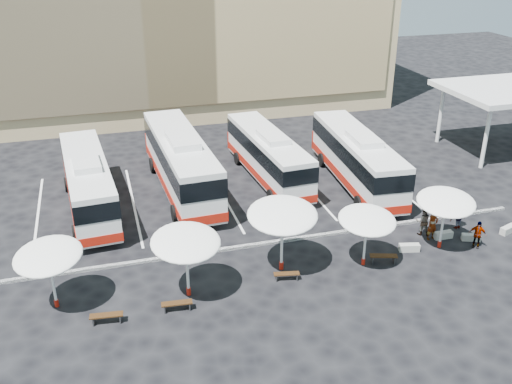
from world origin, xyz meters
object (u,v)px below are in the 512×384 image
object	(u,v)px
sunshade_2	(282,215)
wood_bench_3	(384,257)
bus_3	(356,157)
passenger_0	(432,224)
bus_0	(88,182)
conc_bench_2	(471,237)
conc_bench_1	(443,235)
conc_bench_3	(508,230)
wood_bench_0	(106,317)
sunshade_3	(367,220)
passenger_3	(458,215)
wood_bench_1	(177,304)
conc_bench_0	(409,248)
sunshade_4	(446,202)
bus_1	(181,161)
bus_2	(268,154)
passenger_2	(477,234)
sunshade_1	(186,242)
wood_bench_2	(287,275)
passenger_1	(423,221)
sunshade_0	(48,256)

from	to	relation	value
sunshade_2	wood_bench_3	bearing A→B (deg)	-9.58
bus_3	passenger_0	world-z (taller)	bus_3
bus_0	sunshade_2	xyz separation A→B (m)	(9.58, -10.26, 1.31)
conc_bench_2	bus_0	bearing A→B (deg)	153.77
bus_0	conc_bench_1	xyz separation A→B (m)	(19.78, -9.76, -1.73)
conc_bench_3	wood_bench_0	bearing A→B (deg)	-174.90
bus_0	wood_bench_3	distance (m)	18.89
sunshade_3	passenger_3	world-z (taller)	sunshade_3
conc_bench_3	passenger_0	distance (m)	4.94
wood_bench_1	conc_bench_0	distance (m)	13.60
passenger_0	sunshade_4	bearing A→B (deg)	-104.48
bus_1	sunshade_2	bearing A→B (deg)	-76.09
conc_bench_0	conc_bench_1	distance (m)	2.76
bus_2	conc_bench_3	xyz separation A→B (m)	(11.41, -11.78, -1.68)
conc_bench_2	passenger_3	world-z (taller)	passenger_3
bus_2	passenger_3	bearing A→B (deg)	-53.25
bus_3	passenger_2	world-z (taller)	bus_3
bus_1	sunshade_1	bearing A→B (deg)	-100.63
bus_3	wood_bench_3	world-z (taller)	bus_3
wood_bench_3	wood_bench_1	bearing A→B (deg)	-174.41
wood_bench_3	passenger_3	xyz separation A→B (m)	(6.17, 2.31, 0.51)
passenger_2	wood_bench_3	bearing A→B (deg)	-140.29
sunshade_4	wood_bench_2	distance (m)	9.86
sunshade_2	conc_bench_1	xyz separation A→B (m)	(10.20, 0.50, -3.04)
bus_2	conc_bench_1	world-z (taller)	bus_2
bus_2	passenger_3	xyz separation A→B (m)	(8.82, -10.40, -1.03)
bus_3	passenger_2	distance (m)	10.55
passenger_2	passenger_0	bearing A→B (deg)	-179.09
wood_bench_1	passenger_2	xyz separation A→B (m)	(17.35, 1.16, 0.48)
conc_bench_0	passenger_0	distance (m)	2.24
conc_bench_1	conc_bench_0	bearing A→B (deg)	-164.48
wood_bench_3	passenger_1	distance (m)	4.33
passenger_3	passenger_1	bearing A→B (deg)	-3.44
bus_2	wood_bench_0	xyz separation A→B (m)	(-12.10, -13.88, -1.54)
sunshade_0	passenger_0	size ratio (longest dim) A/B	2.22
sunshade_0	wood_bench_1	xyz separation A→B (m)	(5.53, -1.94, -2.47)
sunshade_4	sunshade_0	bearing A→B (deg)	179.41
sunshade_3	wood_bench_2	world-z (taller)	sunshade_3
sunshade_1	conc_bench_1	bearing A→B (deg)	5.36
sunshade_1	conc_bench_0	xyz separation A→B (m)	(12.71, 0.70, -2.79)
bus_0	conc_bench_1	distance (m)	22.13
conc_bench_3	passenger_1	size ratio (longest dim) A/B	0.65
sunshade_4	passenger_1	xyz separation A→B (m)	(-0.18, 1.59, -1.97)
sunshade_4	passenger_1	distance (m)	2.54
wood_bench_0	wood_bench_1	size ratio (longest dim) A/B	1.03
sunshade_3	wood_bench_3	xyz separation A→B (m)	(1.13, -0.14, -2.36)
bus_3	wood_bench_1	bearing A→B (deg)	-137.89
sunshade_4	wood_bench_2	world-z (taller)	sunshade_4
passenger_1	wood_bench_3	bearing A→B (deg)	48.89
conc_bench_3	passenger_1	bearing A→B (deg)	166.01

